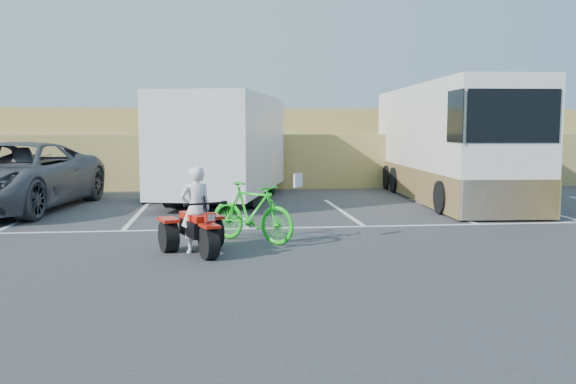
{
  "coord_description": "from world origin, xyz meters",
  "views": [
    {
      "loc": [
        -0.6,
        -11.05,
        2.25
      ],
      "look_at": [
        0.74,
        0.67,
        1.0
      ],
      "focal_mm": 38.0,
      "sensor_mm": 36.0,
      "label": 1
    }
  ],
  "objects": [
    {
      "name": "rv_motorhome",
      "position": [
        6.59,
        7.48,
        1.52
      ],
      "size": [
        3.06,
        9.86,
        3.5
      ],
      "rotation": [
        0.0,
        0.0,
        -0.06
      ],
      "color": "silver",
      "rests_on": "ground"
    },
    {
      "name": "red_trike_atv",
      "position": [
        -0.97,
        -0.22,
        0.0
      ],
      "size": [
        1.6,
        1.82,
        0.99
      ],
      "primitive_type": null,
      "rotation": [
        0.0,
        0.0,
        0.36
      ],
      "color": "#B2170A",
      "rests_on": "ground"
    },
    {
      "name": "quad_atv_blue",
      "position": [
        -2.34,
        7.9,
        0.0
      ],
      "size": [
        1.29,
        1.65,
        1.02
      ],
      "primitive_type": null,
      "rotation": [
        0.0,
        0.0,
        0.08
      ],
      "color": "navy",
      "rests_on": "ground"
    },
    {
      "name": "cargo_trailer",
      "position": [
        -0.43,
        7.78,
        1.74
      ],
      "size": [
        4.34,
        7.36,
        3.22
      ],
      "rotation": [
        0.0,
        0.0,
        -0.24
      ],
      "color": "silver",
      "rests_on": "ground"
    },
    {
      "name": "grey_pickup",
      "position": [
        -6.15,
        6.19,
        0.93
      ],
      "size": [
        4.05,
        7.07,
        1.86
      ],
      "primitive_type": "imported",
      "rotation": [
        0.0,
        0.0,
        -0.15
      ],
      "color": "#48494F",
      "rests_on": "ground"
    },
    {
      "name": "rider",
      "position": [
        -1.02,
        -0.08,
        0.78
      ],
      "size": [
        0.67,
        0.55,
        1.57
      ],
      "primitive_type": "imported",
      "rotation": [
        0.0,
        0.0,
        3.5
      ],
      "color": "white",
      "rests_on": "ground"
    },
    {
      "name": "green_dirt_bike",
      "position": [
        0.04,
        0.8,
        0.59
      ],
      "size": [
        1.87,
        1.7,
        1.19
      ],
      "primitive_type": "imported",
      "rotation": [
        0.0,
        0.0,
        0.87
      ],
      "color": "#14BF19",
      "rests_on": "ground"
    },
    {
      "name": "parking_stripes",
      "position": [
        0.87,
        4.07,
        0.0
      ],
      "size": [
        28.0,
        5.16,
        0.01
      ],
      "color": "white",
      "rests_on": "ground"
    },
    {
      "name": "grass_embankment",
      "position": [
        0.0,
        15.48,
        1.42
      ],
      "size": [
        40.0,
        8.5,
        3.1
      ],
      "color": "#9C8347",
      "rests_on": "ground"
    },
    {
      "name": "quad_atv_green",
      "position": [
        -1.45,
        6.61,
        0.0
      ],
      "size": [
        1.16,
        1.48,
        0.9
      ],
      "primitive_type": null,
      "rotation": [
        0.0,
        0.0,
        0.1
      ],
      "color": "#125212",
      "rests_on": "ground"
    },
    {
      "name": "ground",
      "position": [
        0.0,
        0.0,
        0.0
      ],
      "size": [
        100.0,
        100.0,
        0.0
      ],
      "primitive_type": "plane",
      "color": "#333336",
      "rests_on": "ground"
    }
  ]
}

